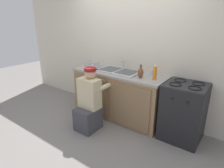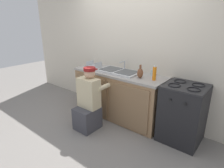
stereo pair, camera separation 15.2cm
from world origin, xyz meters
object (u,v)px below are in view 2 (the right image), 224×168
Objects in this scene: sink_double_basin at (119,71)px; vase_decorative at (140,73)px; water_glass at (152,73)px; stove_range at (183,113)px; plumber_person at (88,104)px; soap_bottle_orange at (154,73)px; dish_rack_tray at (94,66)px.

sink_double_basin is 3.48× the size of vase_decorative.
sink_double_basin is 0.63m from water_glass.
stove_range is 0.85× the size of plumber_person.
soap_bottle_orange reaches higher than stove_range.
stove_range is at bearing -0.10° from sink_double_basin.
dish_rack_tray is 1.40m from soap_bottle_orange.
plumber_person is 1.04m from vase_decorative.
sink_double_basin is at bearing 77.73° from plumber_person.
vase_decorative reaches higher than plumber_person.
soap_bottle_orange is (-0.51, -0.03, 0.56)m from stove_range.
soap_bottle_orange is (0.89, 0.65, 0.57)m from plumber_person.
dish_rack_tray reaches higher than water_glass.
plumber_person is at bearing -137.38° from vase_decorative.
water_glass is (0.60, 0.18, 0.03)m from sink_double_basin.
vase_decorative is at bearing -110.91° from water_glass.
water_glass is at bearing 164.53° from stove_range.
vase_decorative is 0.92× the size of soap_bottle_orange.
vase_decorative reaches higher than stove_range.
vase_decorative reaches higher than sink_double_basin.
sink_double_basin is at bearing 177.49° from soap_bottle_orange.
sink_double_basin is 0.72× the size of plumber_person.
dish_rack_tray is (-0.51, 0.69, 0.48)m from plumber_person.
sink_double_basin is 3.20× the size of soap_bottle_orange.
stove_range is at bearing 25.65° from plumber_person.
plumber_person is at bearing -144.13° from soap_bottle_orange.
vase_decorative is (0.51, -0.08, 0.07)m from sink_double_basin.
sink_double_basin is 0.52m from vase_decorative.
dish_rack_tray is (-0.65, 0.01, 0.01)m from sink_double_basin.
plumber_person is 1.24m from soap_bottle_orange.
water_glass is at bearing 16.53° from sink_double_basin.
water_glass is (-0.66, 0.18, 0.50)m from stove_range.
water_glass is (0.10, 0.26, -0.04)m from vase_decorative.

